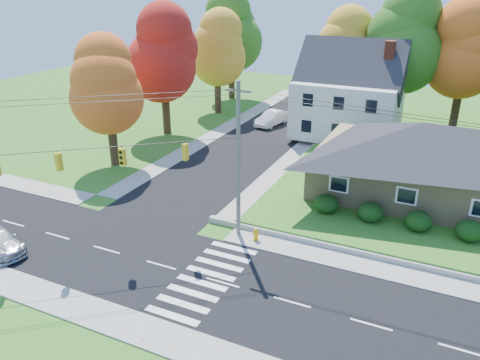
{
  "coord_description": "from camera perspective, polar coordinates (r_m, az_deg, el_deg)",
  "views": [
    {
      "loc": [
        9.91,
        -18.88,
        15.16
      ],
      "look_at": [
        -2.7,
        8.0,
        2.55
      ],
      "focal_mm": 35.0,
      "sensor_mm": 36.0,
      "label": 1
    }
  ],
  "objects": [
    {
      "name": "sidewalk_south",
      "position": [
        22.79,
        -8.2,
        -18.84
      ],
      "size": [
        90.0,
        2.0,
        0.08
      ],
      "primitive_type": "cube",
      "color": "#9C9A90",
      "rests_on": "ground"
    },
    {
      "name": "tree_lot_0",
      "position": [
        54.63,
        12.8,
        15.26
      ],
      "size": [
        6.72,
        6.72,
        12.51
      ],
      "color": "#3F2A19",
      "rests_on": "lawn"
    },
    {
      "name": "tree_west_1",
      "position": [
        49.95,
        -9.43,
        15.01
      ],
      "size": [
        7.28,
        7.28,
        13.56
      ],
      "color": "#3F2A19",
      "rests_on": "ground"
    },
    {
      "name": "road_cross",
      "position": [
        50.64,
        3.24,
        5.57
      ],
      "size": [
        8.0,
        44.0,
        0.02
      ],
      "primitive_type": "cube",
      "color": "black",
      "rests_on": "ground"
    },
    {
      "name": "hedge_row",
      "position": [
        32.01,
        18.25,
        -4.22
      ],
      "size": [
        10.7,
        1.7,
        1.27
      ],
      "color": "#163A10",
      "rests_on": "lawn"
    },
    {
      "name": "colonial_house",
      "position": [
        49.06,
        13.13,
        9.97
      ],
      "size": [
        10.4,
        8.4,
        9.6
      ],
      "color": "silver",
      "rests_on": "lawn"
    },
    {
      "name": "fire_hydrant",
      "position": [
        29.75,
        1.95,
        -6.69
      ],
      "size": [
        0.51,
        0.4,
        0.89
      ],
      "color": "#DBA207",
      "rests_on": "ground"
    },
    {
      "name": "ranch_house",
      "position": [
        36.9,
        20.79,
        2.66
      ],
      "size": [
        14.6,
        10.6,
        5.4
      ],
      "color": "tan",
      "rests_on": "lawn"
    },
    {
      "name": "traffic_infrastructure",
      "position": [
        24.71,
        -1.19,
        -0.9
      ],
      "size": [
        38.1,
        10.66,
        10.0
      ],
      "color": "#666059",
      "rests_on": "ground"
    },
    {
      "name": "tree_lot_1",
      "position": [
        52.51,
        19.28,
        15.73
      ],
      "size": [
        7.84,
        7.84,
        14.6
      ],
      "color": "#3F2A19",
      "rests_on": "lawn"
    },
    {
      "name": "road_main",
      "position": [
        26.16,
        -2.14,
        -12.41
      ],
      "size": [
        90.0,
        8.0,
        0.02
      ],
      "primitive_type": "cube",
      "color": "black",
      "rests_on": "ground"
    },
    {
      "name": "white_car",
      "position": [
        53.89,
        3.92,
        7.54
      ],
      "size": [
        2.64,
        5.18,
        1.63
      ],
      "primitive_type": "imported",
      "rotation": [
        0.0,
        0.0,
        -0.19
      ],
      "color": "white",
      "rests_on": "road_cross"
    },
    {
      "name": "tree_lot_2",
      "position": [
        53.24,
        25.89,
        14.12
      ],
      "size": [
        7.28,
        7.28,
        13.56
      ],
      "color": "#3F2A19",
      "rests_on": "lawn"
    },
    {
      "name": "sidewalk_north",
      "position": [
        29.95,
        2.26,
        -7.33
      ],
      "size": [
        90.0,
        2.0,
        0.08
      ],
      "primitive_type": "cube",
      "color": "#9C9A90",
      "rests_on": "ground"
    },
    {
      "name": "tree_west_0",
      "position": [
        41.73,
        -15.94,
        11.09
      ],
      "size": [
        6.16,
        6.16,
        11.47
      ],
      "color": "#3F2A19",
      "rests_on": "ground"
    },
    {
      "name": "tree_west_2",
      "position": [
        58.02,
        -2.82,
        15.7
      ],
      "size": [
        6.72,
        6.72,
        12.51
      ],
      "color": "#3F2A19",
      "rests_on": "ground"
    },
    {
      "name": "ground",
      "position": [
        26.16,
        -2.14,
        -12.42
      ],
      "size": [
        120.0,
        120.0,
        0.0
      ],
      "primitive_type": "plane",
      "color": "#3D7923"
    },
    {
      "name": "tree_west_3",
      "position": [
        65.87,
        -1.06,
        17.74
      ],
      "size": [
        7.84,
        7.84,
        14.6
      ],
      "color": "#3F2A19",
      "rests_on": "ground"
    }
  ]
}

